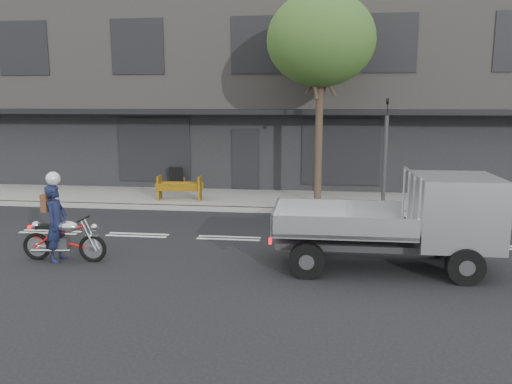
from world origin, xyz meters
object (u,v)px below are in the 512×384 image
object	(u,v)px
motorcycle	(64,238)
flatbed_ute	(433,214)
traffic_light_pole	(385,161)
sandwich_board	(176,178)
street_tree	(321,40)
rider	(56,223)
construction_barrier	(178,188)

from	to	relation	value
motorcycle	flatbed_ute	world-z (taller)	flatbed_ute
traffic_light_pole	sandwich_board	bearing A→B (deg)	160.00
street_tree	rider	size ratio (longest dim) A/B	4.05
flatbed_ute	street_tree	bearing A→B (deg)	110.68
street_tree	sandwich_board	xyz separation A→B (m)	(-5.28, 1.80, -4.70)
construction_barrier	sandwich_board	world-z (taller)	sandwich_board
sandwich_board	motorcycle	bearing A→B (deg)	-88.13
traffic_light_pole	motorcycle	bearing A→B (deg)	-143.16
flatbed_ute	sandwich_board	size ratio (longest dim) A/B	5.20
motorcycle	rider	bearing A→B (deg)	179.40
flatbed_ute	construction_barrier	size ratio (longest dim) A/B	2.95
sandwich_board	construction_barrier	bearing A→B (deg)	-70.05
traffic_light_pole	flatbed_ute	bearing A→B (deg)	-86.36
street_tree	construction_barrier	distance (m)	6.60
flatbed_ute	construction_barrier	world-z (taller)	flatbed_ute
street_tree	sandwich_board	bearing A→B (deg)	161.18
traffic_light_pole	construction_barrier	xyz separation A→B (m)	(-6.61, 0.47, -1.08)
street_tree	sandwich_board	size ratio (longest dim) A/B	7.92
construction_barrier	street_tree	bearing A→B (deg)	4.71
traffic_light_pole	street_tree	bearing A→B (deg)	156.97
rider	flatbed_ute	bearing A→B (deg)	-87.86
street_tree	rider	world-z (taller)	street_tree
traffic_light_pole	motorcycle	world-z (taller)	traffic_light_pole
motorcycle	construction_barrier	distance (m)	6.08
rider	construction_barrier	distance (m)	6.10
rider	flatbed_ute	world-z (taller)	flatbed_ute
flatbed_ute	construction_barrier	distance (m)	8.96
traffic_light_pole	rider	distance (m)	9.42
rider	flatbed_ute	distance (m)	7.91
rider	sandwich_board	distance (m)	8.21
construction_barrier	traffic_light_pole	bearing A→B (deg)	-4.07
traffic_light_pole	rider	xyz separation A→B (m)	(-7.56, -5.55, -0.82)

